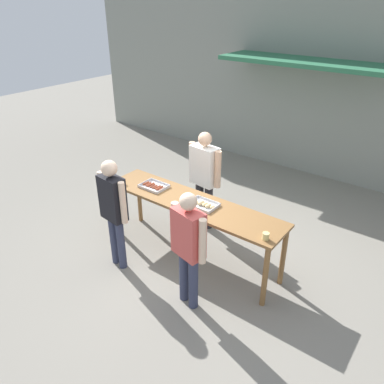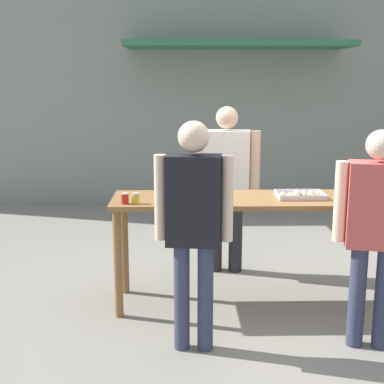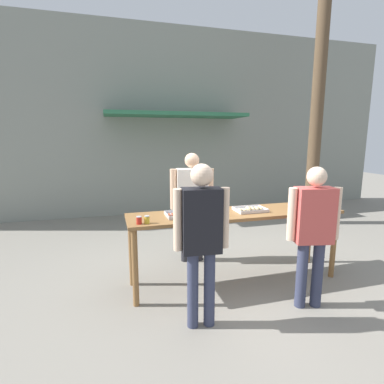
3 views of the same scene
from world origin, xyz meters
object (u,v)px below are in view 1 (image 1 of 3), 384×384
person_customer_holding_hotdog (113,205)px  food_tray_buns (203,204)px  condiment_jar_ketchup (123,181)px  person_customer_with_cup (188,242)px  beer_cup (266,236)px  person_server_behind_table (204,173)px  condiment_jar_mustard (119,180)px  food_tray_sausages (154,186)px

person_customer_holding_hotdog → food_tray_buns: bearing=-133.1°
condiment_jar_ketchup → food_tray_buns: bearing=8.5°
condiment_jar_ketchup → person_customer_with_cup: size_ratio=0.05×
beer_cup → person_server_behind_table: bearing=148.1°
condiment_jar_mustard → person_customer_holding_hotdog: person_customer_holding_hotdog is taller
food_tray_buns → person_server_behind_table: (-0.56, 0.81, 0.01)m
condiment_jar_mustard → person_server_behind_table: 1.35m
food_tray_buns → beer_cup: beer_cup is taller
person_customer_holding_hotdog → condiment_jar_ketchup: bearing=-47.0°
condiment_jar_mustard → beer_cup: (2.51, 0.01, 0.00)m
food_tray_sausages → condiment_jar_mustard: size_ratio=4.46×
condiment_jar_mustard → beer_cup: 2.51m
condiment_jar_mustard → beer_cup: beer_cup is taller
person_customer_holding_hotdog → person_customer_with_cup: size_ratio=1.04×
food_tray_buns → beer_cup: 1.07m
condiment_jar_ketchup → person_customer_holding_hotdog: person_customer_holding_hotdog is taller
person_customer_holding_hotdog → person_customer_with_cup: 1.28m
food_tray_buns → person_customer_holding_hotdog: bearing=-139.0°
person_customer_holding_hotdog → person_customer_with_cup: person_customer_holding_hotdog is taller
food_tray_buns → condiment_jar_mustard: 1.47m
condiment_jar_ketchup → person_server_behind_table: person_server_behind_table is taller
condiment_jar_mustard → food_tray_buns: bearing=8.1°
person_customer_holding_hotdog → condiment_jar_mustard: bearing=-41.9°
condiment_jar_ketchup → person_customer_with_cup: (1.73, -0.58, -0.04)m
person_customer_holding_hotdog → food_tray_sausages: bearing=-84.4°
person_server_behind_table → person_customer_holding_hotdog: size_ratio=1.01×
food_tray_sausages → condiment_jar_ketchup: bearing=-155.9°
food_tray_sausages → person_server_behind_table: bearing=66.3°
food_tray_buns → condiment_jar_mustard: (-1.46, -0.21, 0.02)m
food_tray_buns → condiment_jar_mustard: size_ratio=4.52×
person_customer_holding_hotdog → person_customer_with_cup: (1.28, 0.01, -0.05)m
food_tray_buns → beer_cup: bearing=-10.5°
beer_cup → food_tray_buns: bearing=169.5°
food_tray_buns → person_customer_holding_hotdog: 1.22m
beer_cup → person_customer_with_cup: (-0.70, -0.59, -0.05)m
food_tray_sausages → person_customer_with_cup: (1.27, -0.79, -0.02)m
condiment_jar_ketchup → condiment_jar_mustard: bearing=-178.2°
person_customer_holding_hotdog → person_customer_with_cup: bearing=-173.5°
food_tray_sausages → person_server_behind_table: person_server_behind_table is taller
beer_cup → person_server_behind_table: size_ratio=0.05×
food_tray_sausages → condiment_jar_ketchup: condiment_jar_ketchup is taller
condiment_jar_ketchup → person_customer_holding_hotdog: bearing=-53.0°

